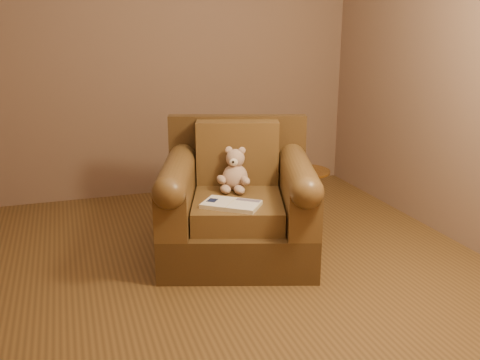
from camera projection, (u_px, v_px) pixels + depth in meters
name	position (u px, v px, depth m)	size (l,w,h in m)	color
floor	(201.00, 283.00, 3.39)	(4.00, 4.00, 0.00)	brown
armchair	(238.00, 205.00, 3.76)	(1.28, 1.25, 0.93)	#463017
teddy_bear	(235.00, 174.00, 3.78)	(0.23, 0.26, 0.32)	tan
guidebook	(231.00, 204.00, 3.46)	(0.42, 0.39, 0.03)	beige
side_table	(303.00, 202.00, 4.03)	(0.38, 0.38, 0.54)	gold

